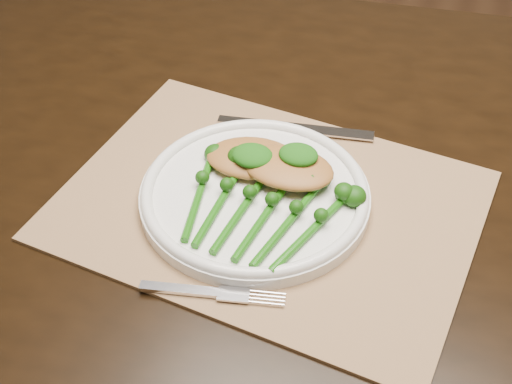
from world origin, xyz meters
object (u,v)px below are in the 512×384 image
(chicken_fillet_left, at_px, (252,158))
(broccolini_bundle, at_px, (253,214))
(dinner_plate, at_px, (255,194))
(placemat, at_px, (268,205))
(dining_table, at_px, (322,335))

(chicken_fillet_left, bearing_deg, broccolini_bundle, -80.96)
(chicken_fillet_left, relative_size, broccolini_bundle, 0.57)
(dinner_plate, xyz_separation_m, broccolini_bundle, (0.01, -0.04, 0.01))
(chicken_fillet_left, xyz_separation_m, broccolini_bundle, (0.03, -0.09, -0.01))
(placemat, bearing_deg, dining_table, 63.75)
(placemat, relative_size, chicken_fillet_left, 4.28)
(placemat, xyz_separation_m, broccolini_bundle, (-0.01, -0.04, 0.02))
(placemat, height_order, broccolini_bundle, broccolini_bundle)
(dinner_plate, bearing_deg, broccolini_bundle, -74.71)
(dining_table, bearing_deg, chicken_fillet_left, -156.46)
(dinner_plate, bearing_deg, chicken_fillet_left, 112.62)
(dinner_plate, height_order, broccolini_bundle, broccolini_bundle)
(broccolini_bundle, bearing_deg, chicken_fillet_left, 115.80)
(dining_table, xyz_separation_m, placemat, (-0.07, -0.10, 0.38))
(placemat, height_order, dinner_plate, dinner_plate)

